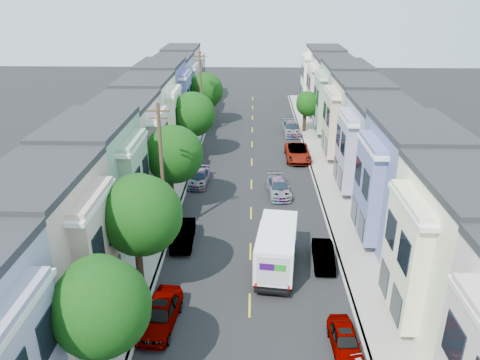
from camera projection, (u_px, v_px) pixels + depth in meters
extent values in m
plane|color=black|center=(250.00, 252.00, 33.00)|extent=(160.00, 160.00, 0.00)
cube|color=black|center=(252.00, 173.00, 46.83)|extent=(12.00, 70.00, 0.02)
cube|color=gray|center=(191.00, 171.00, 46.96)|extent=(0.30, 70.00, 0.15)
cube|color=gray|center=(312.00, 173.00, 46.64)|extent=(0.30, 70.00, 0.15)
cube|color=gray|center=(179.00, 171.00, 46.99)|extent=(2.60, 70.00, 0.15)
cube|color=gray|center=(325.00, 173.00, 46.61)|extent=(2.60, 70.00, 0.15)
cube|color=gold|center=(252.00, 173.00, 46.83)|extent=(0.12, 70.00, 0.01)
cube|color=#9A99B3|center=(141.00, 172.00, 47.12)|extent=(5.00, 70.00, 8.50)
cube|color=#9A99B3|center=(363.00, 174.00, 46.54)|extent=(5.00, 70.00, 8.50)
sphere|color=#155512|center=(99.00, 308.00, 19.60)|extent=(4.23, 4.23, 4.23)
cylinder|color=black|center=(140.00, 267.00, 27.94)|extent=(0.44, 0.44, 3.65)
sphere|color=#155512|center=(140.00, 215.00, 26.59)|extent=(4.70, 4.70, 4.70)
cylinder|color=black|center=(171.00, 192.00, 38.64)|extent=(0.44, 0.44, 3.23)
sphere|color=#155512|center=(173.00, 154.00, 37.38)|extent=(4.70, 4.70, 4.70)
cylinder|color=black|center=(191.00, 144.00, 50.37)|extent=(0.44, 0.44, 3.18)
sphere|color=#155512|center=(192.00, 114.00, 49.11)|extent=(4.70, 4.70, 4.70)
cylinder|color=black|center=(203.00, 114.00, 62.28)|extent=(0.44, 0.44, 2.97)
sphere|color=#155512|center=(204.00, 91.00, 61.07)|extent=(4.70, 4.70, 4.70)
cylinder|color=black|center=(304.00, 122.00, 59.29)|extent=(0.44, 0.44, 2.55)
sphere|color=#155512|center=(308.00, 104.00, 58.37)|extent=(3.10, 3.10, 3.10)
cylinder|color=#42301E|center=(162.00, 175.00, 33.08)|extent=(0.26, 0.26, 10.00)
cube|color=#42301E|center=(158.00, 111.00, 31.30)|extent=(1.60, 0.12, 0.12)
cylinder|color=#42301E|center=(201.00, 95.00, 57.05)|extent=(0.26, 0.26, 10.00)
cube|color=#42301E|center=(200.00, 56.00, 55.28)|extent=(1.60, 0.12, 0.12)
cube|color=white|center=(277.00, 252.00, 29.43)|extent=(2.36, 4.23, 2.31)
cube|color=white|center=(275.00, 230.00, 32.32)|extent=(2.36, 1.97, 2.13)
cube|color=black|center=(276.00, 262.00, 30.74)|extent=(2.17, 6.07, 0.24)
cube|color=#2D0A51|center=(273.00, 267.00, 27.38)|extent=(0.89, 0.04, 0.43)
cube|color=#198C1E|center=(287.00, 268.00, 27.36)|extent=(0.69, 0.04, 0.43)
cylinder|color=black|center=(260.00, 281.00, 28.93)|extent=(0.28, 0.89, 0.89)
cylinder|color=black|center=(295.00, 282.00, 28.87)|extent=(0.28, 0.89, 0.89)
cylinder|color=black|center=(260.00, 248.00, 32.58)|extent=(0.28, 0.89, 0.89)
cylinder|color=black|center=(290.00, 249.00, 32.53)|extent=(0.28, 0.89, 0.89)
imported|color=black|center=(278.00, 188.00, 41.74)|extent=(2.33, 4.64, 1.34)
imported|color=black|center=(160.00, 314.00, 25.58)|extent=(2.25, 4.90, 1.54)
imported|color=#9B9B9B|center=(183.00, 235.00, 33.82)|extent=(1.64, 4.27, 1.41)
imported|color=#430314|center=(199.00, 178.00, 43.97)|extent=(1.94, 4.17, 1.22)
imported|color=#4C4E4F|center=(345.00, 340.00, 23.91)|extent=(1.54, 3.79, 1.22)
imported|color=silver|center=(323.00, 256.00, 31.33)|extent=(1.50, 3.82, 1.25)
imported|color=black|center=(297.00, 153.00, 50.12)|extent=(2.57, 5.52, 1.53)
imported|color=#111D36|center=(291.00, 128.00, 58.69)|extent=(2.35, 5.04, 1.48)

